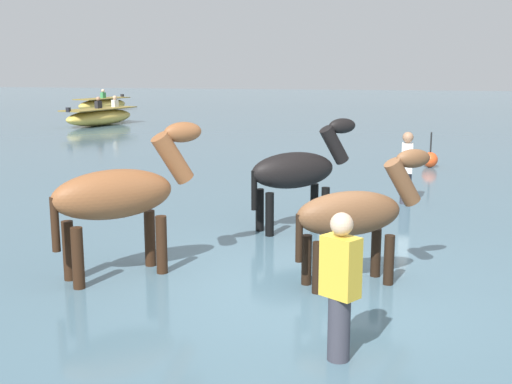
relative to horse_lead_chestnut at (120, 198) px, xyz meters
name	(u,v)px	position (x,y,z in m)	size (l,w,h in m)	color
ground_plane	(315,311)	(2.38, -0.02, -1.27)	(120.00, 120.00, 0.00)	#756B56
water_surface	(353,167)	(2.38, 9.98, -1.12)	(90.00, 90.00, 0.29)	#476675
horse_lead_chestnut	(120,198)	(0.00, 0.00, 0.00)	(1.67, 1.60, 2.15)	brown
horse_trailing_bay	(355,217)	(2.81, 0.22, -0.16)	(1.64, 1.12, 1.87)	brown
horse_flank_black	(298,173)	(1.82, 2.65, -0.08)	(1.67, 1.37, 2.01)	black
boat_mid_outer	(100,117)	(-8.42, 18.11, -0.62)	(2.28, 3.82, 1.18)	gold
boat_far_inshore	(102,105)	(-11.57, 25.51, -0.63)	(2.17, 3.60, 1.17)	gold
person_wading_close	(406,173)	(3.56, 4.90, -0.40)	(0.21, 0.33, 1.63)	#383842
person_spectator_far	(340,298)	(2.77, -1.84, -0.40)	(0.38, 0.35, 1.63)	#383842
channel_buoy	(430,159)	(4.31, 9.39, -0.78)	(0.38, 0.38, 0.88)	#E54C1E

